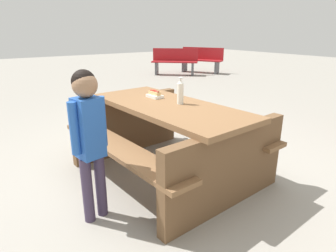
{
  "coord_description": "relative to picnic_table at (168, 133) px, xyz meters",
  "views": [
    {
      "loc": [
        -2.27,
        1.58,
        1.45
      ],
      "look_at": [
        0.0,
        0.0,
        0.52
      ],
      "focal_mm": 31.02,
      "sensor_mm": 36.0,
      "label": 1
    }
  ],
  "objects": [
    {
      "name": "child_in_coat",
      "position": [
        -0.29,
        0.91,
        0.32
      ],
      "size": [
        0.2,
        0.29,
        1.19
      ],
      "color": "#3F334C",
      "rests_on": "ground"
    },
    {
      "name": "ground_plane",
      "position": [
        0.0,
        0.0,
        -0.44
      ],
      "size": [
        30.0,
        30.0,
        0.0
      ],
      "primitive_type": "plane",
      "color": "gray",
      "rests_on": "ground"
    },
    {
      "name": "park_bench_mid",
      "position": [
        5.64,
        -4.18,
        0.0
      ],
      "size": [
        1.32,
        1.37,
        0.85
      ],
      "color": "maroon",
      "rests_on": "ground"
    },
    {
      "name": "soda_bottle",
      "position": [
        -0.05,
        -0.11,
        0.43
      ],
      "size": [
        0.06,
        0.06,
        0.26
      ],
      "color": "silver",
      "rests_on": "picnic_table"
    },
    {
      "name": "picnic_table",
      "position": [
        0.0,
        0.0,
        0.0
      ],
      "size": [
        1.9,
        1.53,
        0.75
      ],
      "color": "brown",
      "rests_on": "ground"
    },
    {
      "name": "hotdog_tray",
      "position": [
        0.33,
        -0.05,
        0.34
      ],
      "size": [
        0.19,
        0.12,
        0.08
      ],
      "color": "white",
      "rests_on": "picnic_table"
    },
    {
      "name": "park_bench_far",
      "position": [
        5.53,
        -5.24,
        0.0
      ],
      "size": [
        1.51,
        1.06,
        0.85
      ],
      "color": "maroon",
      "rests_on": "ground"
    }
  ]
}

